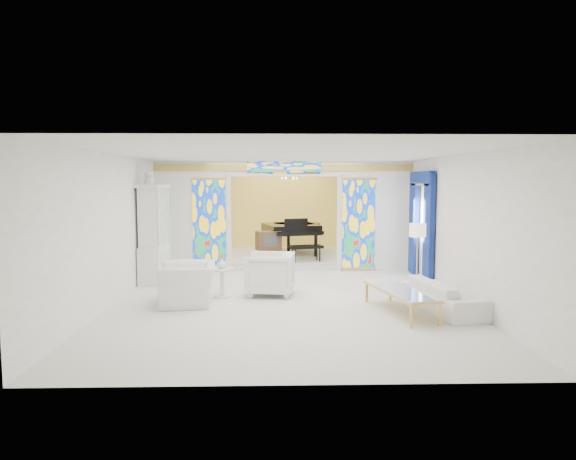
{
  "coord_description": "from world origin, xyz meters",
  "views": [
    {
      "loc": [
        -0.26,
        -11.98,
        2.45
      ],
      "look_at": [
        0.06,
        0.2,
        1.3
      ],
      "focal_mm": 32.0,
      "sensor_mm": 36.0,
      "label": 1
    }
  ],
  "objects_px": {
    "armchair_left": "(188,284)",
    "sofa": "(444,296)",
    "china_cabinet": "(154,234)",
    "grand_piano": "(294,229)",
    "armchair_right": "(270,274)",
    "coffee_table": "(400,291)",
    "tv_console": "(269,241)"
  },
  "relations": [
    {
      "from": "china_cabinet",
      "to": "coffee_table",
      "type": "bearing_deg",
      "value": -31.5
    },
    {
      "from": "sofa",
      "to": "coffee_table",
      "type": "distance_m",
      "value": 0.89
    },
    {
      "from": "armchair_right",
      "to": "grand_piano",
      "type": "bearing_deg",
      "value": 178.62
    },
    {
      "from": "china_cabinet",
      "to": "armchair_right",
      "type": "distance_m",
      "value": 3.35
    },
    {
      "from": "sofa",
      "to": "armchair_left",
      "type": "bearing_deg",
      "value": 70.97
    },
    {
      "from": "sofa",
      "to": "grand_piano",
      "type": "distance_m",
      "value": 7.17
    },
    {
      "from": "armchair_left",
      "to": "coffee_table",
      "type": "relative_size",
      "value": 0.59
    },
    {
      "from": "china_cabinet",
      "to": "grand_piano",
      "type": "bearing_deg",
      "value": 44.64
    },
    {
      "from": "china_cabinet",
      "to": "armchair_right",
      "type": "relative_size",
      "value": 2.67
    },
    {
      "from": "sofa",
      "to": "coffee_table",
      "type": "relative_size",
      "value": 0.95
    },
    {
      "from": "sofa",
      "to": "armchair_right",
      "type": "bearing_deg",
      "value": 55.08
    },
    {
      "from": "coffee_table",
      "to": "armchair_right",
      "type": "bearing_deg",
      "value": 146.45
    },
    {
      "from": "armchair_left",
      "to": "sofa",
      "type": "distance_m",
      "value": 5.01
    },
    {
      "from": "china_cabinet",
      "to": "grand_piano",
      "type": "height_order",
      "value": "china_cabinet"
    },
    {
      "from": "coffee_table",
      "to": "tv_console",
      "type": "distance_m",
      "value": 6.28
    },
    {
      "from": "armchair_right",
      "to": "tv_console",
      "type": "xyz_separation_m",
      "value": [
        -0.07,
        4.13,
        0.24
      ]
    },
    {
      "from": "coffee_table",
      "to": "china_cabinet",
      "type": "bearing_deg",
      "value": 148.5
    },
    {
      "from": "china_cabinet",
      "to": "sofa",
      "type": "height_order",
      "value": "china_cabinet"
    },
    {
      "from": "china_cabinet",
      "to": "coffee_table",
      "type": "xyz_separation_m",
      "value": [
        5.29,
        -3.24,
        -0.75
      ]
    },
    {
      "from": "armchair_left",
      "to": "grand_piano",
      "type": "xyz_separation_m",
      "value": [
        2.36,
        5.92,
        0.56
      ]
    },
    {
      "from": "grand_piano",
      "to": "coffee_table",
      "type": "bearing_deg",
      "value": -90.14
    },
    {
      "from": "armchair_left",
      "to": "sofa",
      "type": "bearing_deg",
      "value": 73.67
    },
    {
      "from": "armchair_left",
      "to": "tv_console",
      "type": "distance_m",
      "value": 5.14
    },
    {
      "from": "armchair_right",
      "to": "coffee_table",
      "type": "xyz_separation_m",
      "value": [
        2.44,
        -1.62,
        -0.05
      ]
    },
    {
      "from": "grand_piano",
      "to": "sofa",
      "type": "bearing_deg",
      "value": -83.07
    },
    {
      "from": "sofa",
      "to": "grand_piano",
      "type": "height_order",
      "value": "grand_piano"
    },
    {
      "from": "armchair_left",
      "to": "grand_piano",
      "type": "height_order",
      "value": "grand_piano"
    },
    {
      "from": "china_cabinet",
      "to": "grand_piano",
      "type": "distance_m",
      "value": 5.03
    },
    {
      "from": "china_cabinet",
      "to": "grand_piano",
      "type": "relative_size",
      "value": 0.86
    },
    {
      "from": "armchair_left",
      "to": "armchair_right",
      "type": "bearing_deg",
      "value": 107.21
    },
    {
      "from": "armchair_right",
      "to": "coffee_table",
      "type": "relative_size",
      "value": 0.48
    },
    {
      "from": "coffee_table",
      "to": "tv_console",
      "type": "relative_size",
      "value": 2.63
    }
  ]
}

